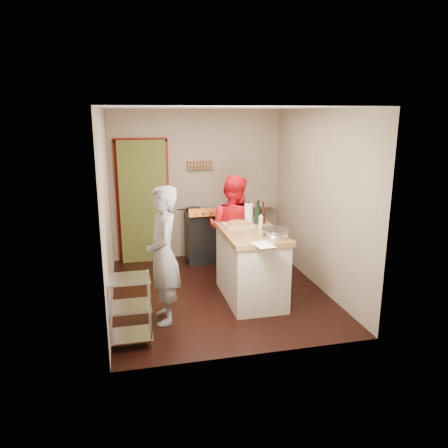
% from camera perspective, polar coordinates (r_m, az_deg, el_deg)
% --- Properties ---
extents(floor, '(3.50, 3.50, 0.00)m').
position_cam_1_polar(floor, '(6.45, -0.71, -8.84)').
color(floor, black).
rests_on(floor, ground).
extents(back_wall, '(3.00, 0.44, 2.60)m').
position_cam_1_polar(back_wall, '(7.72, -8.25, 3.71)').
color(back_wall, gray).
rests_on(back_wall, ground).
extents(left_wall, '(0.04, 3.50, 2.60)m').
position_cam_1_polar(left_wall, '(5.92, -15.08, 1.79)').
color(left_wall, gray).
rests_on(left_wall, ground).
extents(right_wall, '(0.04, 3.50, 2.60)m').
position_cam_1_polar(right_wall, '(6.53, 12.23, 3.10)').
color(right_wall, gray).
rests_on(right_wall, ground).
extents(ceiling, '(3.00, 3.50, 0.02)m').
position_cam_1_polar(ceiling, '(5.92, -0.79, 15.05)').
color(ceiling, white).
rests_on(ceiling, back_wall).
extents(stove, '(0.60, 0.63, 1.00)m').
position_cam_1_polar(stove, '(7.62, -2.67, -1.57)').
color(stove, black).
rests_on(stove, ground).
extents(wire_shelving, '(0.48, 0.40, 0.80)m').
position_cam_1_polar(wire_shelving, '(5.05, -12.26, -10.59)').
color(wire_shelving, silver).
rests_on(wire_shelving, ground).
extents(island, '(0.77, 1.47, 1.29)m').
position_cam_1_polar(island, '(6.07, 3.55, -5.14)').
color(island, beige).
rests_on(island, ground).
extents(person_stripe, '(0.42, 0.63, 1.71)m').
position_cam_1_polar(person_stripe, '(5.36, -7.93, -4.11)').
color(person_stripe, silver).
rests_on(person_stripe, ground).
extents(person_red, '(1.02, 0.99, 1.65)m').
position_cam_1_polar(person_red, '(6.57, 1.16, -0.75)').
color(person_red, red).
rests_on(person_red, ground).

